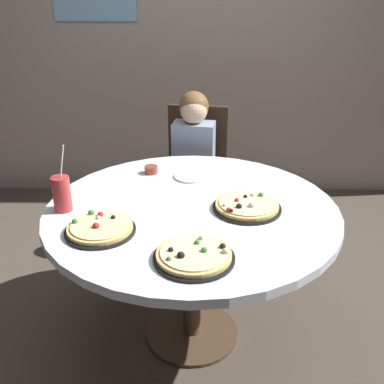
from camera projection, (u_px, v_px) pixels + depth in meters
The scene contains 11 objects.
ground_plane at pixel (192, 333), 2.34m from camera, with size 8.00×8.00×0.00m, color #4C4238.
wall_with_window at pixel (195, 16), 3.44m from camera, with size 5.20×0.14×2.90m.
dining_table at pixel (192, 223), 2.06m from camera, with size 1.33×1.33×0.75m.
chair_wooden at pixel (196, 170), 3.01m from camera, with size 0.45×0.45×0.95m.
diner_child at pixel (192, 187), 2.87m from camera, with size 0.30×0.43×1.08m.
pizza_veggie at pixel (247, 206), 2.00m from camera, with size 0.31×0.31×0.05m.
pizza_cheese at pixel (100, 228), 1.81m from camera, with size 0.29×0.29×0.05m.
pizza_pepperoni at pixel (194, 255), 1.63m from camera, with size 0.30×0.30×0.05m.
soda_cup at pixel (62, 194), 1.96m from camera, with size 0.08×0.08×0.31m.
sauce_bowl at pixel (151, 170), 2.38m from camera, with size 0.07×0.07×0.04m, color brown.
plate_small at pixel (191, 176), 2.34m from camera, with size 0.18×0.18×0.01m, color white.
Camera 1 is at (0.02, -1.81, 1.67)m, focal length 41.59 mm.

